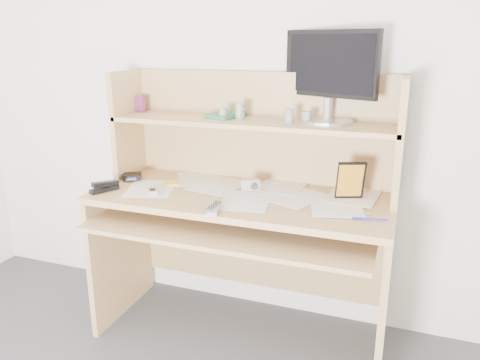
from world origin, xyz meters
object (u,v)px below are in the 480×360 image
(tv_remote, at_px, (214,208))
(game_case, at_px, (351,180))
(monitor, at_px, (330,74))
(keyboard, at_px, (275,222))
(desk, at_px, (246,201))

(tv_remote, bearing_deg, game_case, 17.63)
(tv_remote, relative_size, monitor, 0.36)
(keyboard, distance_m, monitor, 0.72)
(desk, relative_size, game_case, 7.91)
(game_case, relative_size, monitor, 0.39)
(keyboard, bearing_deg, monitor, 60.93)
(desk, height_order, game_case, desk)
(desk, distance_m, game_case, 0.51)
(keyboard, distance_m, game_case, 0.39)
(game_case, bearing_deg, monitor, 117.16)
(keyboard, xyz_separation_m, monitor, (0.16, 0.28, 0.64))
(game_case, bearing_deg, desk, 160.72)
(monitor, bearing_deg, keyboard, -96.87)
(desk, xyz_separation_m, keyboard, (0.19, -0.15, -0.03))
(desk, xyz_separation_m, game_case, (0.49, 0.01, 0.15))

